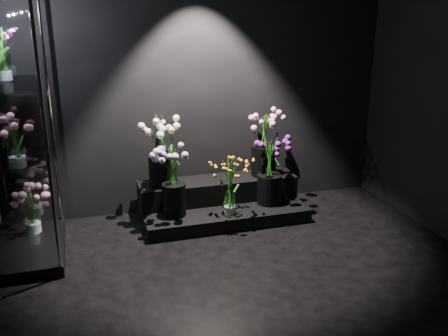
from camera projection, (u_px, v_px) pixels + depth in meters
name	position (u px, v px, depth m)	size (l,w,h in m)	color
floor	(265.00, 308.00, 3.59)	(4.00, 4.00, 0.00)	black
wall_back	(196.00, 75.00, 4.97)	(4.00, 4.00, 0.00)	black
display_riser	(221.00, 201.00, 5.11)	(1.63, 0.72, 0.36)	black
display_case	(13.00, 133.00, 4.01)	(0.59, 0.99, 2.18)	black
bouquet_orange_bells	(230.00, 185.00, 4.77)	(0.31, 0.31, 0.56)	white
bouquet_lilac	(173.00, 174.00, 4.69)	(0.47, 0.47, 0.69)	black
bouquet_purple	(270.00, 168.00, 4.99)	(0.36, 0.36, 0.69)	black
bouquet_cream_roses	(162.00, 146.00, 4.85)	(0.42, 0.42, 0.70)	black
bouquet_pink_roses	(264.00, 140.00, 5.13)	(0.38, 0.38, 0.66)	black
bouquet_case_pink	(15.00, 140.00, 3.89)	(0.37, 0.37, 0.42)	white
bouquet_case_magenta	(2.00, 53.00, 3.95)	(0.30, 0.30, 0.41)	white
bouquet_case_base_pink	(31.00, 208.00, 4.47)	(0.44, 0.44, 0.44)	white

